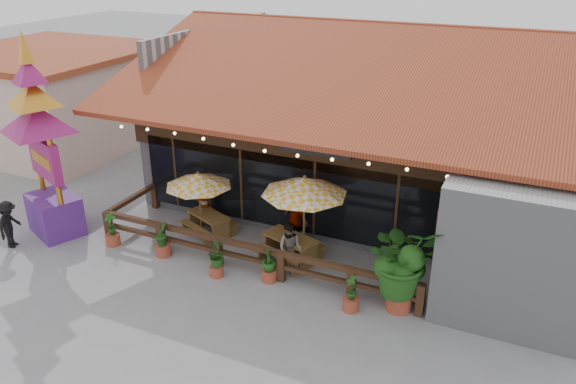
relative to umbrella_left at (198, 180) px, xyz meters
The scene contains 19 objects.
ground 4.42m from the umbrella_left, 11.46° to the right, with size 100.00×100.00×0.00m, color gray.
restaurant_building 7.16m from the umbrella_left, 54.48° to the left, with size 15.50×14.73×6.09m.
patio_railing 2.35m from the umbrella_left, 32.73° to the right, with size 10.00×2.60×0.92m.
neighbor_building 12.27m from the umbrella_left, 154.86° to the left, with size 8.40×8.40×4.22m.
umbrella_left is the anchor object (origin of this frame).
umbrella_right 3.49m from the umbrella_left, ahead, with size 2.92×2.92×2.64m.
picnic_table_left 1.47m from the umbrella_left, 49.56° to the left, with size 1.86×1.75×0.71m.
picnic_table_right 3.47m from the umbrella_left, ahead, with size 1.96×1.81×0.77m.
thai_sign_tower 4.98m from the umbrella_left, 158.84° to the right, with size 3.32×3.32×6.83m.
tropical_plant 6.79m from the umbrella_left, 10.56° to the right, with size 2.35×2.27×2.49m.
diner_a 1.36m from the umbrella_left, 112.90° to the left, with size 0.54×0.35×1.48m, color #3B2412.
diner_b 3.68m from the umbrella_left, 12.11° to the right, with size 0.71×0.56×1.47m, color #3B2412.
diner_c 3.22m from the umbrella_left, 14.41° to the left, with size 0.98×0.41×1.67m, color #3B2412.
pedestrian 5.86m from the umbrella_left, 148.79° to the right, with size 0.97×0.56×1.51m, color black.
planter_a 3.09m from the umbrella_left, 143.56° to the right, with size 0.44×0.44×1.08m.
planter_b 2.11m from the umbrella_left, 104.32° to the right, with size 0.45×0.45×1.11m.
planter_c 2.81m from the umbrella_left, 47.99° to the right, with size 0.76×0.73×0.97m.
planter_d 3.70m from the umbrella_left, 25.04° to the right, with size 0.50×0.50×1.01m.
planter_e 6.03m from the umbrella_left, 17.81° to the right, with size 0.42×0.44×1.02m.
Camera 1 is at (5.11, -12.40, 8.56)m, focal length 35.00 mm.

